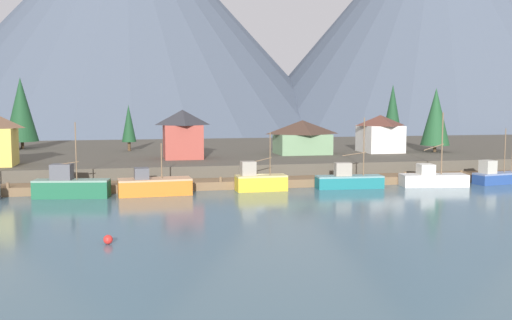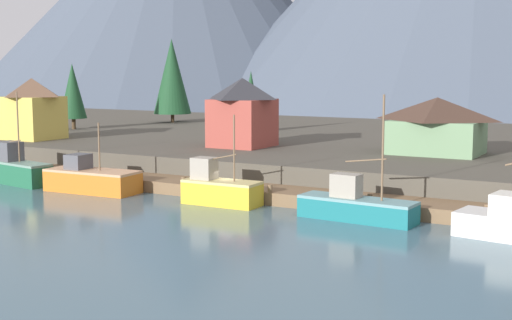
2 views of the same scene
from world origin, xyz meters
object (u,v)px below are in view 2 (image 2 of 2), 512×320
house_yellow (32,108)px  house_green (437,125)px  fishing_boat_orange (91,179)px  conifer_back_left (172,76)px  fishing_boat_yellow (220,189)px  conifer_near_left (73,91)px  fishing_boat_green (15,169)px  conifer_mid_right (251,96)px  house_red (242,112)px  fishing_boat_teal (356,206)px

house_yellow → house_green: house_yellow is taller
fishing_boat_orange → conifer_back_left: bearing=114.3°
fishing_boat_yellow → conifer_near_left: 44.62m
fishing_boat_green → conifer_mid_right: size_ratio=1.11×
house_red → conifer_near_left: size_ratio=0.81×
fishing_boat_teal → house_green: bearing=93.7°
fishing_boat_green → fishing_boat_yellow: size_ratio=1.22×
fishing_boat_orange → fishing_boat_yellow: size_ratio=1.20×
fishing_boat_teal → conifer_back_left: size_ratio=0.71×
fishing_boat_orange → conifer_mid_right: conifer_mid_right is taller
fishing_boat_green → fishing_boat_teal: 32.77m
fishing_boat_green → fishing_boat_yellow: fishing_boat_green is taller
conifer_back_left → house_green: bearing=-23.8°
fishing_boat_yellow → conifer_mid_right: 35.20m
conifer_back_left → fishing_boat_green: bearing=-74.0°
fishing_boat_green → house_red: 22.49m
house_red → house_green: house_red is taller
conifer_mid_right → fishing_boat_yellow: bearing=-64.3°
house_red → house_green: 19.16m
conifer_near_left → fishing_boat_green: bearing=-56.7°
house_green → conifer_near_left: bearing=175.7°
fishing_boat_orange → house_red: 18.34m
fishing_boat_green → fishing_boat_orange: size_ratio=1.01×
house_green → fishing_boat_teal: bearing=-90.1°
fishing_boat_green → house_yellow: house_yellow is taller
fishing_boat_yellow → conifer_back_left: conifer_back_left is taller
house_green → conifer_near_left: (-48.62, 3.65, 2.29)m
fishing_boat_teal → house_green: size_ratio=1.03×
fishing_boat_orange → conifer_near_left: (-24.94, 24.10, 6.41)m
house_red → conifer_mid_right: (-7.49, 14.86, 0.97)m
house_red → conifer_near_left: 30.68m
fishing_boat_green → conifer_near_left: 29.46m
house_yellow → fishing_boat_teal: bearing=-15.3°
house_green → conifer_mid_right: size_ratio=1.10×
house_red → conifer_back_left: size_ratio=0.57×
conifer_back_left → conifer_mid_right: bearing=-24.4°
fishing_boat_teal → house_green: fishing_boat_teal is taller
fishing_boat_orange → fishing_boat_yellow: fishing_boat_yellow is taller
house_red → house_green: size_ratio=0.83×
house_yellow → conifer_near_left: 13.15m
house_red → house_yellow: bearing=-168.9°
fishing_boat_orange → fishing_boat_yellow: 12.45m
fishing_boat_green → house_green: 38.84m
fishing_boat_yellow → house_yellow: house_yellow is taller
fishing_boat_teal → house_yellow: house_yellow is taller
conifer_mid_right → fishing_boat_teal: bearing=-50.1°
fishing_boat_orange → conifer_mid_right: 32.49m
conifer_back_left → house_red: bearing=-42.1°
fishing_boat_teal → fishing_boat_green: bearing=-175.6°
fishing_boat_green → house_red: house_red is taller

